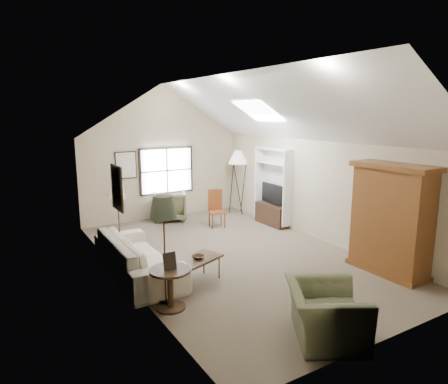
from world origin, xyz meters
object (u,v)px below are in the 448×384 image
side_table (170,289)px  side_chair (217,209)px  armchair_near (325,313)px  armoire (391,219)px  coffee_table (198,270)px  sofa (138,256)px  armchair_far (170,206)px

side_table → side_chair: size_ratio=0.64×
armchair_near → armoire: bearing=-37.5°
armchair_near → coffee_table: size_ratio=1.24×
armchair_near → side_chair: side_chair is taller
sofa → side_chair: size_ratio=2.57×
sofa → coffee_table: bearing=-137.1°
coffee_table → side_chair: (2.19, 3.08, 0.29)m
armchair_far → coffee_table: size_ratio=1.02×
side_chair → armchair_near: bearing=-90.8°
sofa → armchair_far: 4.19m
sofa → armchair_near: size_ratio=2.31×
armoire → side_table: 4.52m
armoire → armchair_far: 6.41m
armchair_near → side_chair: bearing=16.3°
armoire → sofa: size_ratio=0.81×
armoire → side_chair: (-1.34, 4.59, -0.57)m
side_chair → armoire: bearing=-59.7°
armoire → armchair_far: armoire is taller
armchair_near → coffee_table: 2.71m
armoire → sofa: bearing=150.9°
side_table → armoire: bearing=-10.9°
armoire → side_table: armoire is taller
armchair_far → armchair_near: bearing=106.1°
armoire → side_chair: armoire is taller
armoire → armchair_far: (-2.17, 6.00, -0.66)m
sofa → coffee_table: sofa is taller
armoire → side_table: (-4.38, 0.84, -0.76)m
sofa → armchair_near: sofa is taller
coffee_table → side_chair: size_ratio=0.90×
armchair_far → armoire: bearing=131.4°
side_chair → coffee_table: bearing=-111.3°
sofa → armchair_far: size_ratio=2.82×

